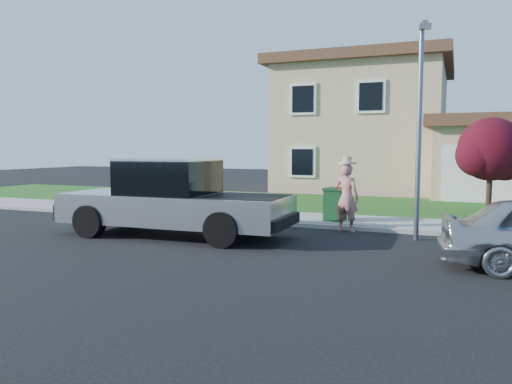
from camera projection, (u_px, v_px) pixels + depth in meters
ground at (240, 243)px, 11.87m from camera, size 80.00×80.00×0.00m
curb at (313, 226)px, 14.17m from camera, size 40.00×0.20×0.12m
sidewalk at (323, 220)px, 15.18m from camera, size 40.00×2.00×0.15m
lawn at (352, 205)px, 19.34m from camera, size 40.00×7.00×0.10m
house at (388, 131)px, 26.23m from camera, size 14.00×11.30×6.85m
pickup_truck at (174, 200)px, 12.79m from camera, size 6.14×2.38×2.00m
woman at (347, 196)px, 13.44m from camera, size 0.76×0.58×2.03m
ornamental_tree at (492, 152)px, 16.32m from camera, size 2.31×2.08×3.17m
trash_bin at (335, 204)px, 14.58m from camera, size 0.66×0.74×0.96m
street_lamp at (420, 120)px, 11.96m from camera, size 0.31×0.68×5.16m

